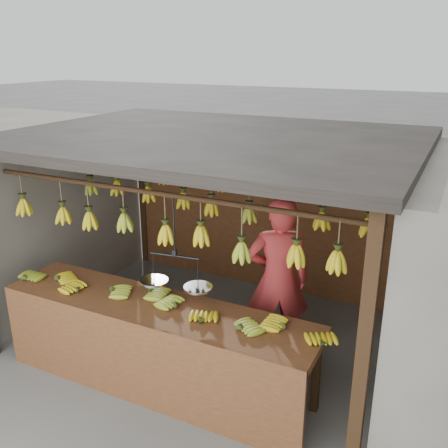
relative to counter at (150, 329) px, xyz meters
The scene contains 7 objects.
ground 1.41m from the counter, 88.26° to the left, with size 80.00×80.00×0.00m, color #5B5B57.
stall 2.00m from the counter, 88.63° to the left, with size 4.30×3.30×2.40m.
counter is the anchor object (origin of this frame).
hanging_bananas 1.53m from the counter, 87.97° to the left, with size 3.60×2.25×0.39m.
balance_scale 0.54m from the counter, 53.26° to the left, with size 0.72×0.33×0.90m.
vendor 1.44m from the counter, 52.16° to the left, with size 0.67×0.44×1.85m, color #BF3333.
bag_bundles 3.26m from the counter, 52.47° to the left, with size 0.08×0.26×1.21m.
Camera 1 is at (2.46, -4.66, 3.24)m, focal length 40.00 mm.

